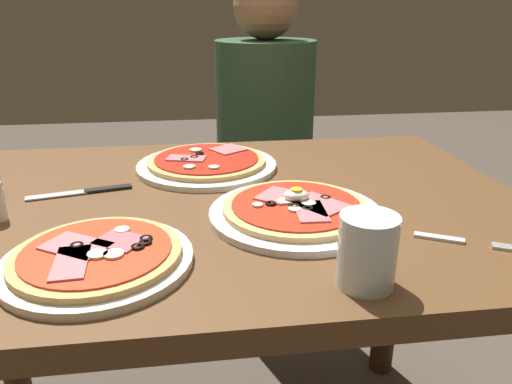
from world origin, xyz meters
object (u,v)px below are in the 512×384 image
(pizza_foreground, at_px, (296,211))
(diner_person, at_px, (265,168))
(pizza_across_right, at_px, (97,258))
(knife, at_px, (88,191))
(dining_table, at_px, (206,255))
(fork, at_px, (459,241))
(pizza_across_left, at_px, (207,163))
(water_glass_near, at_px, (367,255))

(pizza_foreground, xyz_separation_m, diner_person, (0.07, 0.82, -0.19))
(pizza_across_right, bearing_deg, knife, 102.95)
(dining_table, distance_m, fork, 0.46)
(dining_table, distance_m, knife, 0.26)
(pizza_across_left, xyz_separation_m, knife, (-0.24, -0.12, -0.01))
(dining_table, xyz_separation_m, diner_person, (0.23, 0.72, -0.06))
(pizza_foreground, bearing_deg, knife, 156.14)
(fork, bearing_deg, pizza_across_right, 179.92)
(dining_table, height_order, pizza_across_right, pizza_across_right)
(dining_table, relative_size, pizza_foreground, 4.07)
(pizza_across_right, bearing_deg, water_glass_near, -15.24)
(diner_person, bearing_deg, water_glass_near, 88.59)
(pizza_across_right, bearing_deg, diner_person, 68.11)
(pizza_across_right, distance_m, knife, 0.30)
(knife, xyz_separation_m, diner_person, (0.45, 0.65, -0.19))
(pizza_across_left, bearing_deg, pizza_across_right, -112.20)
(pizza_across_right, xyz_separation_m, water_glass_near, (0.35, -0.10, 0.03))
(pizza_foreground, distance_m, fork, 0.26)
(pizza_foreground, distance_m, water_glass_near, 0.23)
(water_glass_near, bearing_deg, pizza_across_left, 110.04)
(fork, bearing_deg, knife, 154.20)
(water_glass_near, distance_m, diner_person, 1.06)
(pizza_foreground, bearing_deg, dining_table, 147.07)
(pizza_across_right, height_order, water_glass_near, water_glass_near)
(fork, xyz_separation_m, knife, (-0.60, 0.29, 0.00))
(fork, bearing_deg, pizza_foreground, 151.13)
(diner_person, bearing_deg, fork, 99.53)
(pizza_across_left, distance_m, diner_person, 0.60)
(diner_person, bearing_deg, knife, 55.61)
(fork, bearing_deg, water_glass_near, -152.56)
(pizza_across_left, distance_m, fork, 0.55)
(water_glass_near, bearing_deg, diner_person, 88.59)
(knife, distance_m, diner_person, 0.81)
(dining_table, bearing_deg, fork, -30.56)
(dining_table, xyz_separation_m, pizza_across_right, (-0.15, -0.23, 0.13))
(dining_table, height_order, fork, fork)
(pizza_foreground, relative_size, water_glass_near, 3.07)
(dining_table, distance_m, pizza_across_right, 0.30)
(knife, bearing_deg, water_glass_near, -42.69)
(knife, bearing_deg, pizza_across_left, 27.09)
(knife, bearing_deg, pizza_across_right, -77.05)
(pizza_across_left, bearing_deg, pizza_foreground, -63.79)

